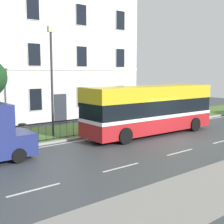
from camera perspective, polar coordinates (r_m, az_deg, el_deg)
ground_plane at (r=19.22m, az=10.18°, el=-4.93°), size 60.00×56.00×0.18m
georgian_townhouse at (r=29.17m, az=-14.43°, el=12.61°), size 17.48×9.21×13.30m
iron_verge_railing at (r=20.26m, az=-1.20°, el=-2.33°), size 18.89×0.04×0.97m
single_decker_bus at (r=20.09m, az=7.23°, el=0.56°), size 9.70×2.84×3.18m
street_lamp_post at (r=19.03m, az=-11.26°, el=7.01°), size 0.36×0.24×6.70m
litter_bin at (r=18.32m, az=-16.46°, el=-3.62°), size 0.46×0.46×1.04m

